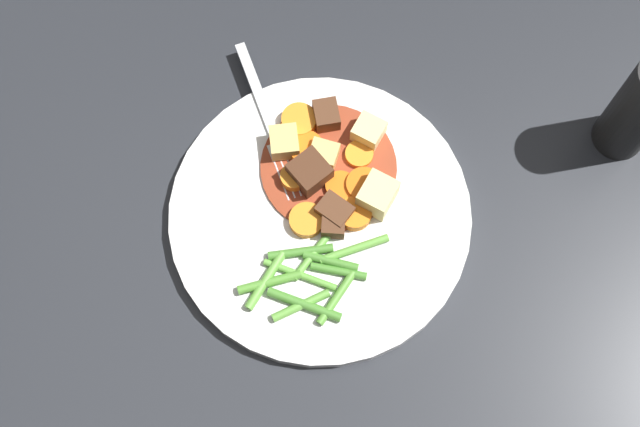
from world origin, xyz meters
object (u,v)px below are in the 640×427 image
Objects in this scene: carrot_slice_5 at (359,155)px; potato_chunk_3 at (326,155)px; potato_chunk_0 at (377,195)px; meat_chunk_2 at (310,173)px; potato_chunk_1 at (284,143)px; meat_chunk_1 at (335,208)px; meat_chunk_3 at (333,223)px; carrot_slice_4 at (341,186)px; meat_chunk_0 at (322,115)px; carrot_slice_1 at (294,178)px; carrot_slice_6 at (306,149)px; potato_chunk_2 at (369,132)px; carrot_slice_2 at (355,217)px; carrot_slice_3 at (299,121)px; dinner_plate at (320,216)px; carrot_slice_0 at (364,186)px; fork at (270,124)px; carrot_slice_7 at (307,220)px.

potato_chunk_3 is (-0.00, 0.03, 0.01)m from carrot_slice_5.
potato_chunk_0 is 1.02× the size of meat_chunk_2.
potato_chunk_1 reaches higher than carrot_slice_5.
meat_chunk_1 is 0.01m from meat_chunk_3.
carrot_slice_4 is 0.07m from meat_chunk_0.
carrot_slice_1 is 0.06m from meat_chunk_3.
potato_chunk_2 is (0.02, -0.06, 0.01)m from carrot_slice_6.
carrot_slice_1 is at bearing 83.53° from carrot_slice_4.
potato_chunk_2 reaches higher than carrot_slice_2.
potato_chunk_3 reaches higher than carrot_slice_5.
potato_chunk_0 is at bearing -44.86° from carrot_slice_2.
dinner_plate is at bearing -163.93° from carrot_slice_3.
carrot_slice_0 is at bearing -169.61° from carrot_slice_5.
carrot_slice_1 is 0.81× the size of carrot_slice_2.
carrot_slice_1 is (0.00, 0.07, 0.00)m from carrot_slice_0.
meat_chunk_3 is (-0.07, -0.01, -0.00)m from potato_chunk_3.
fork is (0.09, 0.05, 0.01)m from dinner_plate.
carrot_slice_7 is (-0.10, -0.01, -0.00)m from carrot_slice_3.
carrot_slice_7 is at bearing 111.62° from potato_chunk_0.
potato_chunk_2 is (0.02, -0.08, 0.00)m from potato_chunk_1.
meat_chunk_2 is (-0.06, 0.01, 0.00)m from meat_chunk_0.
carrot_slice_5 is 0.82× the size of carrot_slice_7.
potato_chunk_2 reaches higher than potato_chunk_3.
potato_chunk_1 is at bearing 82.18° from carrot_slice_6.
carrot_slice_0 is 1.30× the size of meat_chunk_3.
potato_chunk_0 reaches higher than carrot_slice_3.
carrot_slice_1 is 0.77× the size of potato_chunk_0.
dinner_plate is at bearing -149.62° from potato_chunk_1.
carrot_slice_2 is 0.93× the size of carrot_slice_6.
meat_chunk_3 is (-0.01, 0.00, -0.00)m from meat_chunk_1.
carrot_slice_2 is at bearing 167.51° from carrot_slice_0.
potato_chunk_1 is at bearing 45.90° from carrot_slice_2.
carrot_slice_6 is 0.02m from potato_chunk_1.
meat_chunk_2 is 0.05m from meat_chunk_3.
meat_chunk_1 is at bearing -155.55° from carrot_slice_3.
carrot_slice_0 reaches higher than dinner_plate.
potato_chunk_0 is 0.10m from meat_chunk_0.
carrot_slice_7 is at bearing 114.80° from meat_chunk_1.
potato_chunk_2 is 0.10m from fork.
carrot_slice_0 is 0.20× the size of fork.
fork is (0.03, 0.09, -0.00)m from carrot_slice_5.
carrot_slice_6 is at bearing 11.54° from meat_chunk_2.
potato_chunk_1 is 1.07× the size of meat_chunk_0.
potato_chunk_1 is at bearing 85.89° from carrot_slice_5.
potato_chunk_2 is 0.16× the size of fork.
carrot_slice_5 is at bearing 160.43° from potato_chunk_2.
meat_chunk_0 is at bearing 10.96° from meat_chunk_1.
dinner_plate is 11.14× the size of carrot_slice_1.
carrot_slice_3 is 1.30× the size of potato_chunk_3.
carrot_slice_5 is 1.03× the size of potato_chunk_3.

